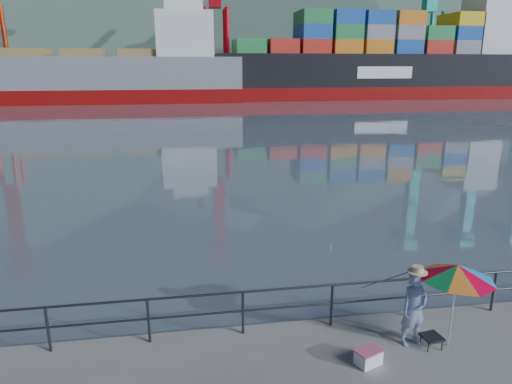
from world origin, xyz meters
TOP-DOWN VIEW (x-y plane):
  - harbor_water at (0.00, 130.00)m, footprint 500.00×280.00m
  - far_dock at (10.00, 93.00)m, footprint 200.00×40.00m
  - guardrail at (0.00, 1.70)m, footprint 22.00×0.06m
  - port_cranes at (31.00, 84.00)m, footprint 116.00×28.00m
  - container_stacks at (34.17, 93.22)m, footprint 58.00×5.40m
  - fisherman at (2.45, 0.76)m, footprint 0.65×0.49m
  - beach_umbrella at (3.19, 0.56)m, footprint 1.51×1.51m
  - folding_stool at (2.81, 0.58)m, footprint 0.44×0.44m
  - cooler_bag at (1.29, 0.25)m, footprint 0.57×0.48m
  - fishing_rod at (2.33, 1.93)m, footprint 0.29×1.91m
  - bulk_carrier at (-14.76, 71.98)m, footprint 49.19×8.51m
  - container_ship at (34.66, 74.55)m, footprint 57.65×9.61m

SIDE VIEW (x-z plane):
  - harbor_water at x=0.00m, z-range 0.00..0.00m
  - far_dock at x=10.00m, z-range -0.20..0.20m
  - fishing_rod at x=2.33m, z-range -0.68..0.68m
  - folding_stool at x=2.81m, z-range 0.01..0.26m
  - cooler_bag at x=1.29m, z-range 0.00..0.28m
  - guardrail at x=0.00m, z-range 0.01..1.03m
  - fisherman at x=2.45m, z-range 0.00..1.62m
  - beach_umbrella at x=3.19m, z-range 0.76..2.60m
  - container_stacks at x=34.17m, z-range -0.89..6.91m
  - bulk_carrier at x=-14.76m, z-range -3.09..11.41m
  - container_ship at x=34.66m, z-range -3.20..14.90m
  - port_cranes at x=31.00m, z-range -3.20..35.20m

